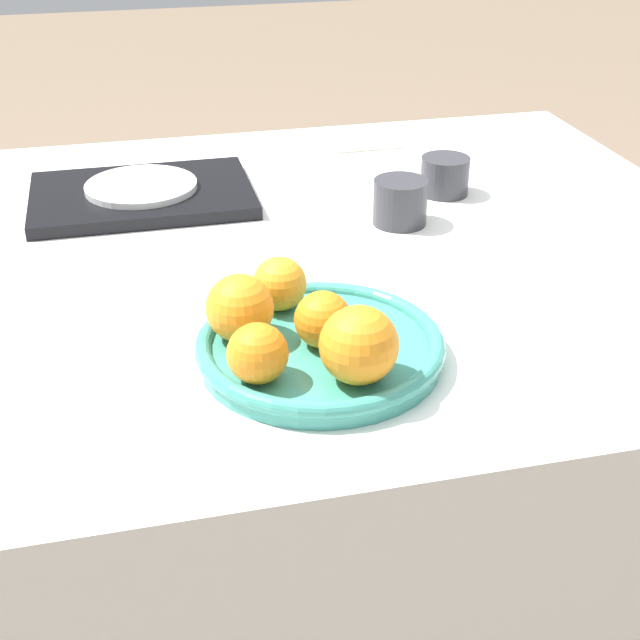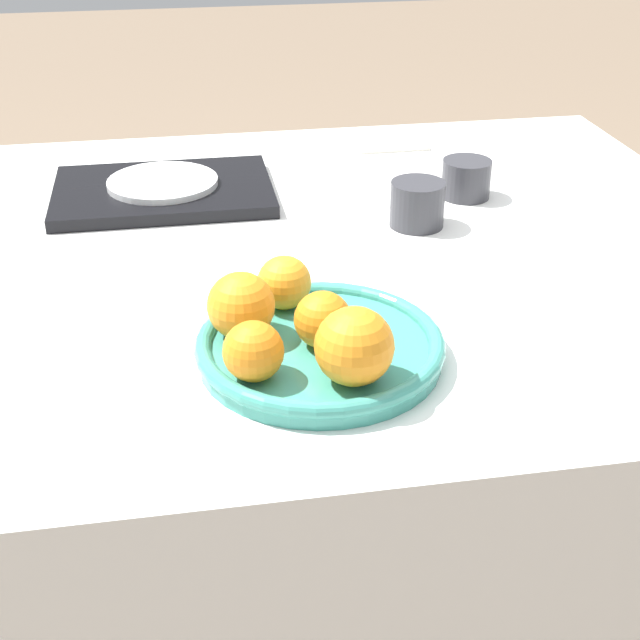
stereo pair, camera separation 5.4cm
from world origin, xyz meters
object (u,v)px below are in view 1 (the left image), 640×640
(fruit_platter, at_px, (320,347))
(serving_tray, at_px, (142,195))
(cup_0, at_px, (445,176))
(napkin, at_px, (362,140))
(orange_0, at_px, (258,353))
(orange_2, at_px, (359,345))
(side_plate, at_px, (141,186))
(orange_3, at_px, (280,284))
(cup_1, at_px, (400,202))
(orange_4, at_px, (240,308))
(orange_1, at_px, (323,320))

(fruit_platter, height_order, serving_tray, fruit_platter)
(cup_0, xyz_separation_m, napkin, (-0.06, 0.28, -0.03))
(cup_0, bearing_deg, fruit_platter, -124.88)
(orange_0, xyz_separation_m, orange_2, (0.10, -0.02, 0.01))
(side_plate, bearing_deg, napkin, 26.23)
(orange_2, height_order, orange_3, orange_2)
(side_plate, xyz_separation_m, cup_1, (0.37, -0.18, 0.01))
(fruit_platter, distance_m, orange_4, 0.10)
(orange_0, distance_m, cup_0, 0.64)
(orange_2, xyz_separation_m, napkin, (0.23, 0.81, -0.06))
(cup_0, height_order, cup_1, cup_1)
(orange_4, relative_size, cup_1, 0.95)
(fruit_platter, height_order, napkin, fruit_platter)
(orange_4, bearing_deg, orange_0, -87.41)
(side_plate, bearing_deg, orange_3, -72.70)
(serving_tray, relative_size, cup_0, 4.43)
(orange_4, bearing_deg, fruit_platter, -20.79)
(side_plate, bearing_deg, orange_0, -81.83)
(orange_0, relative_size, serving_tray, 0.19)
(napkin, bearing_deg, fruit_platter, -109.27)
(serving_tray, bearing_deg, orange_0, -81.83)
(cup_0, relative_size, cup_1, 0.97)
(orange_2, relative_size, orange_4, 1.08)
(orange_3, height_order, orange_4, orange_4)
(serving_tray, xyz_separation_m, cup_0, (0.47, -0.08, 0.02))
(orange_2, bearing_deg, napkin, 73.88)
(serving_tray, bearing_deg, side_plate, -90.00)
(serving_tray, distance_m, napkin, 0.46)
(orange_2, distance_m, orange_4, 0.15)
(serving_tray, xyz_separation_m, side_plate, (0.00, -0.00, 0.02))
(orange_4, bearing_deg, side_plate, 99.16)
(orange_0, height_order, cup_1, orange_0)
(fruit_platter, distance_m, orange_2, 0.09)
(orange_2, relative_size, serving_tray, 0.24)
(orange_0, xyz_separation_m, side_plate, (-0.08, 0.58, -0.03))
(orange_1, relative_size, orange_2, 0.77)
(cup_0, bearing_deg, orange_4, -133.50)
(orange_2, height_order, napkin, orange_2)
(orange_3, bearing_deg, napkin, 66.21)
(orange_0, bearing_deg, orange_4, 92.59)
(orange_1, bearing_deg, fruit_platter, 121.29)
(serving_tray, bearing_deg, fruit_platter, -72.83)
(orange_4, relative_size, cup_0, 0.98)
(orange_4, bearing_deg, orange_3, 46.72)
(orange_1, xyz_separation_m, orange_2, (0.02, -0.08, 0.01))
(serving_tray, relative_size, side_plate, 1.96)
(cup_0, bearing_deg, serving_tray, 170.54)
(fruit_platter, relative_size, orange_3, 4.34)
(fruit_platter, xyz_separation_m, orange_1, (0.00, -0.00, 0.04))
(orange_4, distance_m, side_plate, 0.50)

